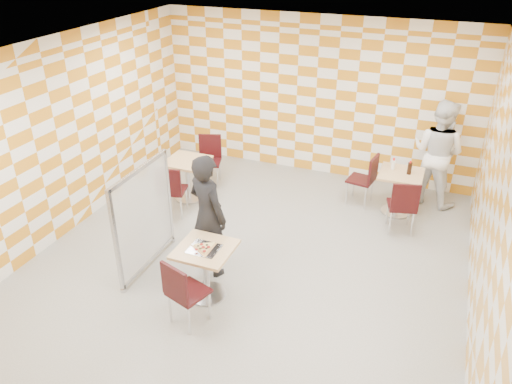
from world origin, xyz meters
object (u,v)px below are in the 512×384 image
at_px(second_table, 399,186).
at_px(empty_table, 187,173).
at_px(main_table, 206,264).
at_px(partition, 144,218).
at_px(man_white, 438,153).
at_px(chair_main_front, 182,290).
at_px(chair_second_side, 366,176).
at_px(chair_second_front, 403,203).
at_px(sport_bottle, 393,164).
at_px(chair_empty_far, 210,155).
at_px(soda_bottle, 410,168).
at_px(man_dark, 208,216).
at_px(chair_empty_near, 171,188).

xyz_separation_m(second_table, empty_table, (-3.53, -0.85, 0.00)).
bearing_deg(main_table, partition, 164.77).
relative_size(second_table, man_white, 0.40).
xyz_separation_m(second_table, man_white, (0.50, 0.65, 0.42)).
bearing_deg(chair_main_front, chair_second_side, 69.20).
bearing_deg(main_table, chair_main_front, -90.18).
height_order(chair_second_side, man_white, man_white).
height_order(chair_second_front, sport_bottle, sport_bottle).
distance_m(main_table, chair_second_front, 3.29).
bearing_deg(chair_second_front, empty_table, -176.82).
bearing_deg(chair_empty_far, soda_bottle, 1.89).
height_order(chair_empty_far, man_dark, man_dark).
distance_m(empty_table, sport_bottle, 3.52).
bearing_deg(second_table, chair_empty_near, -156.41).
bearing_deg(partition, sport_bottle, 44.91).
bearing_deg(empty_table, man_white, 20.49).
bearing_deg(chair_second_side, empty_table, -162.24).
bearing_deg(chair_empty_near, soda_bottle, 22.95).
xyz_separation_m(empty_table, partition, (0.43, -1.99, 0.28)).
height_order(partition, sport_bottle, partition).
bearing_deg(man_dark, chair_empty_near, -17.69).
bearing_deg(soda_bottle, man_white, 59.53).
relative_size(main_table, sport_bottle, 3.75).
relative_size(chair_main_front, soda_bottle, 4.02).
height_order(partition, man_white, man_white).
bearing_deg(man_dark, second_table, -106.98).
relative_size(chair_main_front, chair_second_side, 1.00).
distance_m(chair_second_side, chair_empty_near, 3.32).
distance_m(main_table, chair_main_front, 0.61).
xyz_separation_m(second_table, partition, (-3.10, -2.84, 0.28)).
bearing_deg(sport_bottle, second_table, -31.66).
distance_m(second_table, man_white, 0.92).
bearing_deg(chair_empty_near, partition, -74.31).
relative_size(second_table, sport_bottle, 3.75).
bearing_deg(soda_bottle, partition, -138.54).
relative_size(main_table, empty_table, 1.00).
xyz_separation_m(chair_main_front, man_dark, (-0.21, 1.13, 0.34)).
relative_size(man_white, sport_bottle, 9.29).
height_order(chair_main_front, chair_second_side, same).
distance_m(empty_table, chair_main_front, 3.26).
xyz_separation_m(chair_second_side, soda_bottle, (0.69, -0.09, 0.31)).
xyz_separation_m(chair_second_front, chair_empty_far, (-3.60, 0.54, 0.00)).
bearing_deg(chair_empty_far, main_table, -64.56).
bearing_deg(partition, empty_table, 102.17).
bearing_deg(partition, chair_main_front, -39.88).
xyz_separation_m(second_table, soda_bottle, (0.11, 0.00, 0.34)).
bearing_deg(second_table, partition, -137.53).
relative_size(chair_main_front, man_white, 0.50).
height_order(chair_second_front, chair_empty_far, same).
bearing_deg(second_table, man_white, 52.67).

